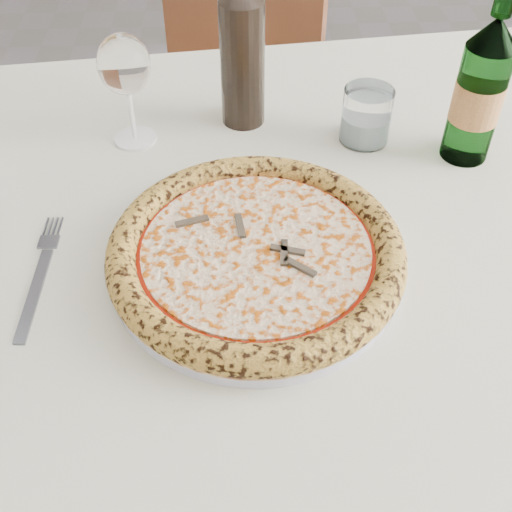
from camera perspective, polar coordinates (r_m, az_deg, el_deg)
The scene contains 9 objects.
dining_table at distance 0.88m, azimuth -0.27°, elevation -0.23°, with size 1.60×1.06×0.76m.
chair_far at distance 1.62m, azimuth -2.53°, elevation 16.70°, with size 0.54×0.54×0.93m.
plate at distance 0.74m, azimuth 0.00°, elevation -0.61°, with size 0.33×0.33×0.02m.
pizza at distance 0.73m, azimuth -0.00°, elevation 0.36°, with size 0.34×0.34×0.04m.
fork at distance 0.78m, azimuth -18.72°, elevation -1.75°, with size 0.02×0.20×0.00m.
wine_glass at distance 0.91m, azimuth -11.62°, elevation 16.08°, with size 0.07×0.07×0.16m.
tumbler at distance 0.95m, azimuth 9.74°, elevation 11.93°, with size 0.07×0.07×0.08m.
beer_bottle at distance 0.91m, azimuth 19.28°, elevation 13.70°, with size 0.07×0.07×0.25m.
wine_bottle at distance 0.94m, azimuth -1.23°, elevation 17.75°, with size 0.06×0.06×0.26m.
Camera 1 is at (-0.02, -0.44, 1.29)m, focal length 45.00 mm.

